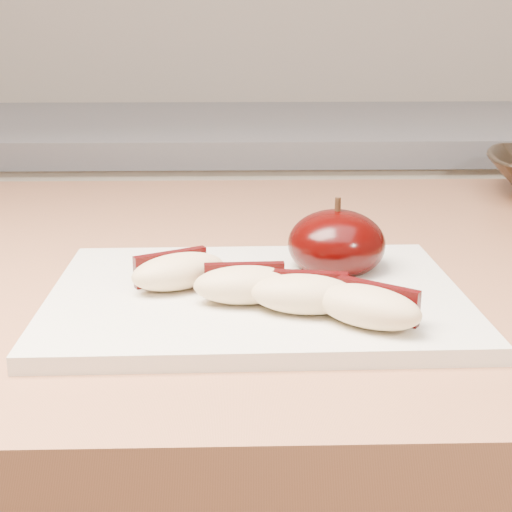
{
  "coord_description": "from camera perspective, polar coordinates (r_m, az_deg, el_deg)",
  "views": [
    {
      "loc": [
        -0.05,
        -0.12,
        1.09
      ],
      "look_at": [
        -0.04,
        0.36,
        0.94
      ],
      "focal_mm": 50.0,
      "sensor_mm": 36.0,
      "label": 1
    }
  ],
  "objects": [
    {
      "name": "back_cabinet",
      "position": [
        1.45,
        0.7,
        -7.68
      ],
      "size": [
        2.4,
        0.62,
        0.94
      ],
      "color": "silver",
      "rests_on": "ground"
    },
    {
      "name": "cutting_board",
      "position": [
        0.51,
        -0.0,
        -3.29
      ],
      "size": [
        0.3,
        0.22,
        0.01
      ],
      "primitive_type": "cube",
      "rotation": [
        0.0,
        0.0,
        0.01
      ],
      "color": "silver",
      "rests_on": "island_counter"
    },
    {
      "name": "apple_half",
      "position": [
        0.56,
        6.45,
        0.97
      ],
      "size": [
        0.08,
        0.08,
        0.06
      ],
      "rotation": [
        0.0,
        0.0,
        0.01
      ],
      "color": "black",
      "rests_on": "cutting_board"
    },
    {
      "name": "apple_wedge_a",
      "position": [
        0.51,
        -6.27,
        -1.19
      ],
      "size": [
        0.08,
        0.06,
        0.03
      ],
      "rotation": [
        0.0,
        0.0,
        0.49
      ],
      "color": "#D5B787",
      "rests_on": "cutting_board"
    },
    {
      "name": "apple_wedge_d",
      "position": [
        0.45,
        9.0,
        -3.97
      ],
      "size": [
        0.08,
        0.07,
        0.03
      ],
      "rotation": [
        0.0,
        0.0,
        -0.61
      ],
      "color": "#D5B787",
      "rests_on": "cutting_board"
    },
    {
      "name": "apple_wedge_b",
      "position": [
        0.48,
        -0.85,
        -2.27
      ],
      "size": [
        0.07,
        0.04,
        0.03
      ],
      "rotation": [
        0.0,
        0.0,
        0.04
      ],
      "color": "#D5B787",
      "rests_on": "cutting_board"
    },
    {
      "name": "apple_wedge_c",
      "position": [
        0.47,
        3.88,
        -3.0
      ],
      "size": [
        0.08,
        0.05,
        0.03
      ],
      "rotation": [
        0.0,
        0.0,
        -0.18
      ],
      "color": "#D5B787",
      "rests_on": "cutting_board"
    }
  ]
}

